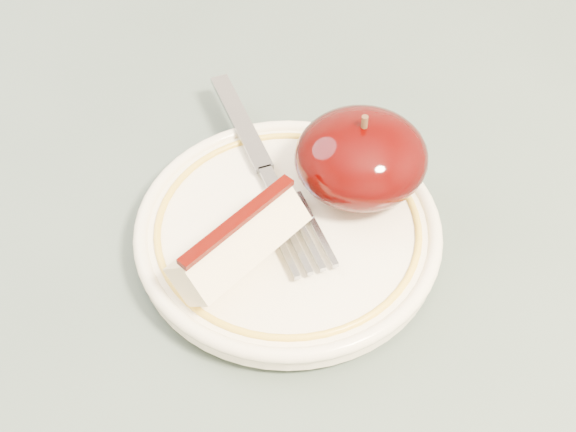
{
  "coord_description": "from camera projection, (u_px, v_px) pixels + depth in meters",
  "views": [
    {
      "loc": [
        0.0,
        -0.31,
        1.14
      ],
      "look_at": [
        0.04,
        -0.01,
        0.78
      ],
      "focal_mm": 50.0,
      "sensor_mm": 36.0,
      "label": 1
    }
  ],
  "objects": [
    {
      "name": "apple_wedge",
      "position": [
        239.0,
        242.0,
        0.45
      ],
      "size": [
        0.09,
        0.08,
        0.04
      ],
      "rotation": [
        0.0,
        0.0,
        0.7
      ],
      "color": "beige",
      "rests_on": "plate"
    },
    {
      "name": "apple_half",
      "position": [
        361.0,
        157.0,
        0.48
      ],
      "size": [
        0.08,
        0.08,
        0.06
      ],
      "color": "black",
      "rests_on": "plate"
    },
    {
      "name": "fork",
      "position": [
        266.0,
        170.0,
        0.5
      ],
      "size": [
        0.06,
        0.18,
        0.0
      ],
      "rotation": [
        0.0,
        0.0,
        1.81
      ],
      "color": "gray",
      "rests_on": "plate"
    },
    {
      "name": "plate",
      "position": [
        288.0,
        231.0,
        0.48
      ],
      "size": [
        0.19,
        0.19,
        0.02
      ],
      "color": "#F2EACB",
      "rests_on": "table"
    },
    {
      "name": "table",
      "position": [
        227.0,
        323.0,
        0.56
      ],
      "size": [
        0.9,
        0.9,
        0.75
      ],
      "color": "brown",
      "rests_on": "ground"
    }
  ]
}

